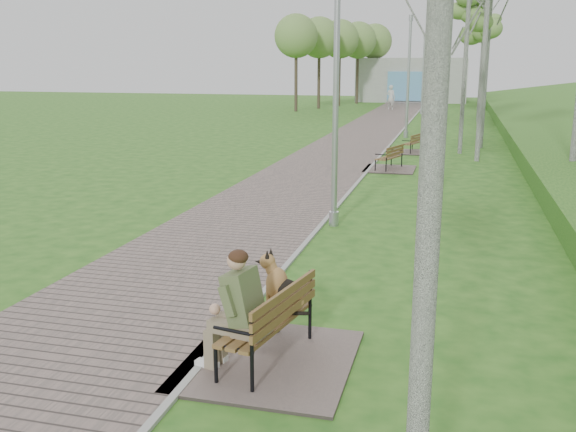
% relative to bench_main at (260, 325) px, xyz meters
% --- Properties ---
extents(ground, '(120.00, 120.00, 0.00)m').
position_rel_bench_main_xyz_m(ground, '(-0.67, 4.50, -0.50)').
color(ground, '#265A1A').
rests_on(ground, ground).
extents(walkway, '(3.50, 67.00, 0.04)m').
position_rel_bench_main_xyz_m(walkway, '(-2.42, 26.00, -0.48)').
color(walkway, '#665953').
rests_on(walkway, ground).
extents(kerb, '(0.10, 67.00, 0.05)m').
position_rel_bench_main_xyz_m(kerb, '(-0.67, 26.00, -0.47)').
color(kerb, '#999993').
rests_on(kerb, ground).
extents(building_north, '(10.00, 5.20, 4.00)m').
position_rel_bench_main_xyz_m(building_north, '(-2.17, 55.47, 1.50)').
color(building_north, '#9E9E99').
rests_on(building_north, ground).
extents(bench_main, '(2.02, 2.25, 1.76)m').
position_rel_bench_main_xyz_m(bench_main, '(0.00, 0.00, 0.00)').
color(bench_main, '#665953').
rests_on(bench_main, ground).
extents(bench_second, '(1.70, 1.88, 1.04)m').
position_rel_bench_main_xyz_m(bench_second, '(-0.02, 15.14, -0.31)').
color(bench_second, '#665953').
rests_on(bench_second, ground).
extents(bench_third, '(1.55, 1.72, 0.95)m').
position_rel_bench_main_xyz_m(bench_third, '(0.42, 19.69, -0.33)').
color(bench_third, '#665953').
rests_on(bench_third, ground).
extents(lamp_post_near, '(0.22, 0.22, 5.64)m').
position_rel_bench_main_xyz_m(lamp_post_near, '(-0.41, 6.97, 2.13)').
color(lamp_post_near, '#9FA1A7').
rests_on(lamp_post_near, ground).
extents(lamp_post_second, '(0.22, 0.22, 5.79)m').
position_rel_bench_main_xyz_m(lamp_post_second, '(-0.23, 25.02, 2.21)').
color(lamp_post_second, '#9FA1A7').
rests_on(lamp_post_second, ground).
extents(lamp_post_third, '(0.21, 0.21, 5.50)m').
position_rel_bench_main_xyz_m(lamp_post_third, '(-0.35, 40.22, 2.07)').
color(lamp_post_third, '#9FA1A7').
rests_on(lamp_post_third, ground).
extents(pedestrian_near, '(0.82, 0.69, 1.91)m').
position_rel_bench_main_xyz_m(pedestrian_near, '(-2.91, 43.75, 0.46)').
color(pedestrian_near, beige).
rests_on(pedestrian_near, ground).
extents(pedestrian_far, '(0.72, 0.56, 1.49)m').
position_rel_bench_main_xyz_m(pedestrian_far, '(-2.17, 53.49, 0.24)').
color(pedestrian_far, gray).
rests_on(pedestrian_far, ground).
extents(birch_far_b, '(2.58, 2.58, 8.05)m').
position_rel_bench_main_xyz_m(birch_far_b, '(1.46, 35.17, 5.82)').
color(birch_far_b, silver).
rests_on(birch_far_b, ground).
extents(birch_far_c, '(2.61, 2.61, 8.50)m').
position_rel_bench_main_xyz_m(birch_far_c, '(3.40, 34.95, 6.17)').
color(birch_far_c, silver).
rests_on(birch_far_c, ground).
extents(birch_distant_b, '(2.83, 2.83, 8.93)m').
position_rel_bench_main_xyz_m(birch_distant_b, '(3.98, 50.78, 6.51)').
color(birch_distant_b, silver).
rests_on(birch_distant_b, ground).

